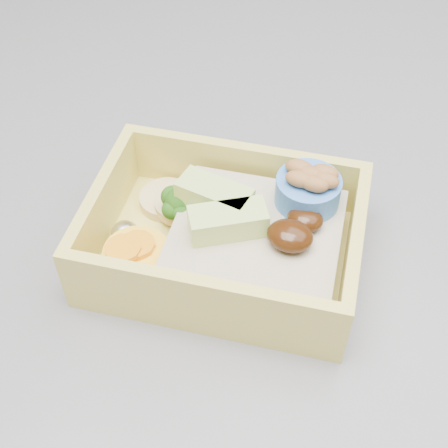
% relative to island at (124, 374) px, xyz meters
% --- Properties ---
extents(ground, '(3.50, 3.50, 0.00)m').
position_rel_island_xyz_m(ground, '(0.00, 0.10, -0.46)').
color(ground, '#B0ACA3').
rests_on(ground, ground).
extents(island, '(1.24, 0.84, 0.92)m').
position_rel_island_xyz_m(island, '(0.00, 0.00, 0.00)').
color(island, brown).
rests_on(island, ground).
extents(bento_box, '(0.18, 0.14, 0.06)m').
position_rel_island_xyz_m(bento_box, '(0.19, -0.10, 0.48)').
color(bento_box, '#DBCB5A').
rests_on(bento_box, island).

